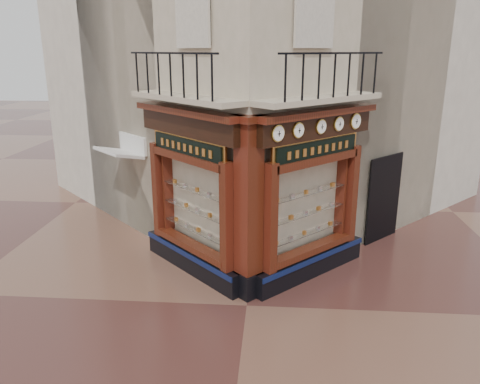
# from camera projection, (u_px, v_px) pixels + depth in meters

# --- Properties ---
(ground) EXTENTS (80.00, 80.00, 0.00)m
(ground) POSITION_uv_depth(u_px,v_px,m) (247.00, 306.00, 9.95)
(ground) COLOR #4A2722
(ground) RESTS_ON ground
(main_building) EXTENTS (11.31, 11.31, 12.00)m
(main_building) POSITION_uv_depth(u_px,v_px,m) (260.00, 23.00, 14.07)
(main_building) COLOR beige
(main_building) RESTS_ON ground
(neighbour_left) EXTENTS (11.31, 11.31, 11.00)m
(neighbour_left) POSITION_uv_depth(u_px,v_px,m) (194.00, 41.00, 16.76)
(neighbour_left) COLOR beige
(neighbour_left) RESTS_ON ground
(neighbour_right) EXTENTS (11.31, 11.31, 11.00)m
(neighbour_right) POSITION_uv_depth(u_px,v_px,m) (333.00, 41.00, 16.39)
(neighbour_right) COLOR beige
(neighbour_right) RESTS_ON ground
(shopfront_left) EXTENTS (2.86, 2.86, 3.98)m
(shopfront_left) POSITION_uv_depth(u_px,v_px,m) (192.00, 194.00, 10.97)
(shopfront_left) COLOR black
(shopfront_left) RESTS_ON ground
(shopfront_right) EXTENTS (2.86, 2.86, 3.98)m
(shopfront_right) POSITION_uv_depth(u_px,v_px,m) (312.00, 197.00, 10.76)
(shopfront_right) COLOR black
(shopfront_right) RESTS_ON ground
(corner_pilaster) EXTENTS (0.85, 0.85, 3.98)m
(corner_pilaster) POSITION_uv_depth(u_px,v_px,m) (249.00, 212.00, 9.86)
(corner_pilaster) COLOR black
(corner_pilaster) RESTS_ON ground
(balcony) EXTENTS (5.94, 2.97, 1.03)m
(balcony) POSITION_uv_depth(u_px,v_px,m) (252.00, 98.00, 10.13)
(balcony) COLOR beige
(balcony) RESTS_ON ground
(clock_a) EXTENTS (0.28, 0.28, 0.35)m
(clock_a) POSITION_uv_depth(u_px,v_px,m) (278.00, 133.00, 9.30)
(clock_a) COLOR gold
(clock_a) RESTS_ON ground
(clock_b) EXTENTS (0.27, 0.27, 0.33)m
(clock_b) POSITION_uv_depth(u_px,v_px,m) (298.00, 130.00, 9.67)
(clock_b) COLOR gold
(clock_b) RESTS_ON ground
(clock_c) EXTENTS (0.27, 0.27, 0.32)m
(clock_c) POSITION_uv_depth(u_px,v_px,m) (321.00, 127.00, 10.12)
(clock_c) COLOR gold
(clock_c) RESTS_ON ground
(clock_d) EXTENTS (0.27, 0.27, 0.33)m
(clock_d) POSITION_uv_depth(u_px,v_px,m) (339.00, 124.00, 10.50)
(clock_d) COLOR gold
(clock_d) RESTS_ON ground
(clock_e) EXTENTS (0.30, 0.30, 0.37)m
(clock_e) POSITION_uv_depth(u_px,v_px,m) (356.00, 121.00, 10.89)
(clock_e) COLOR gold
(clock_e) RESTS_ON ground
(awning) EXTENTS (1.61, 1.61, 0.27)m
(awning) POSITION_uv_depth(u_px,v_px,m) (125.00, 236.00, 13.65)
(awning) COLOR silver
(awning) RESTS_ON ground
(signboard_left) EXTENTS (2.00, 2.00, 0.54)m
(signboard_left) POSITION_uv_depth(u_px,v_px,m) (187.00, 147.00, 10.59)
(signboard_left) COLOR gold
(signboard_left) RESTS_ON ground
(signboard_right) EXTENTS (2.02, 2.02, 0.54)m
(signboard_right) POSITION_uv_depth(u_px,v_px,m) (317.00, 149.00, 10.38)
(signboard_right) COLOR gold
(signboard_right) RESTS_ON ground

